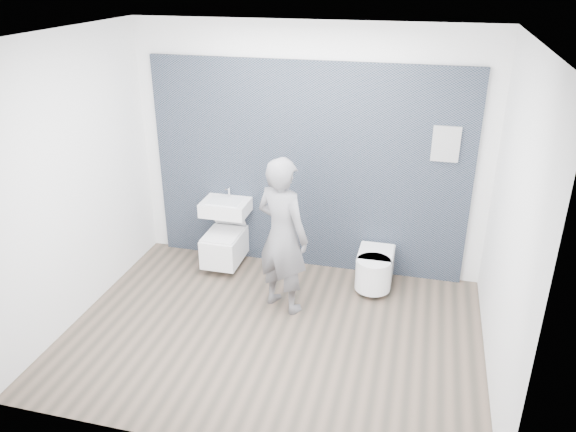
% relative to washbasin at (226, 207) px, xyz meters
% --- Properties ---
extents(ground, '(4.00, 4.00, 0.00)m').
position_rel_washbasin_xyz_m(ground, '(0.91, -1.24, -0.73)').
color(ground, brown).
rests_on(ground, ground).
extents(room_shell, '(4.00, 4.00, 4.00)m').
position_rel_washbasin_xyz_m(room_shell, '(0.91, -1.24, 1.00)').
color(room_shell, white).
rests_on(room_shell, ground).
extents(tile_wall, '(3.60, 0.06, 2.40)m').
position_rel_washbasin_xyz_m(tile_wall, '(0.91, 0.23, -0.73)').
color(tile_wall, black).
rests_on(tile_wall, ground).
extents(washbasin, '(0.53, 0.40, 0.40)m').
position_rel_washbasin_xyz_m(washbasin, '(0.00, 0.00, 0.00)').
color(washbasin, white).
rests_on(washbasin, ground).
extents(toilet_square, '(0.41, 0.59, 0.73)m').
position_rel_washbasin_xyz_m(toilet_square, '(-0.00, -0.09, -0.45)').
color(toilet_square, white).
rests_on(toilet_square, ground).
extents(toilet_rounded, '(0.39, 0.66, 0.36)m').
position_rel_washbasin_xyz_m(toilet_rounded, '(1.77, -0.13, -0.50)').
color(toilet_rounded, white).
rests_on(toilet_rounded, ground).
extents(info_placard, '(0.28, 0.03, 0.38)m').
position_rel_washbasin_xyz_m(info_placard, '(2.38, 0.19, -0.73)').
color(info_placard, silver).
rests_on(info_placard, ground).
extents(visitor, '(0.71, 0.61, 1.65)m').
position_rel_washbasin_xyz_m(visitor, '(0.88, -0.75, 0.09)').
color(visitor, slate).
rests_on(visitor, ground).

